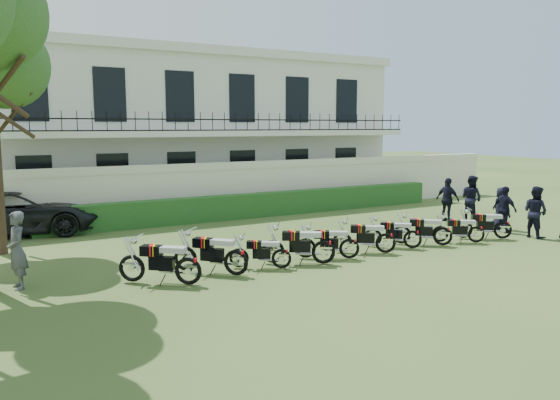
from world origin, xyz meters
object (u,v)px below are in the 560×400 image
(motorcycle_5, at_px, (386,238))
(motorcycle_8, at_px, (476,230))
(officer_5, at_px, (448,200))
(motorcycle_4, at_px, (349,244))
(officer_2, at_px, (505,210))
(officer_3, at_px, (501,208))
(officer_4, at_px, (471,199))
(motorcycle_3, at_px, (324,246))
(motorcycle_6, at_px, (413,235))
(motorcycle_2, at_px, (282,254))
(suv, at_px, (16,213))
(motorcycle_7, at_px, (443,232))
(officer_1, at_px, (535,212))
(motorcycle_9, at_px, (503,226))
(motorcycle_0, at_px, (188,264))
(inspector, at_px, (17,250))
(motorcycle_1, at_px, (236,256))

(motorcycle_5, height_order, motorcycle_8, motorcycle_5)
(officer_5, bearing_deg, motorcycle_4, 103.84)
(officer_2, height_order, officer_5, officer_5)
(officer_3, bearing_deg, officer_4, 0.32)
(motorcycle_3, height_order, motorcycle_6, motorcycle_3)
(motorcycle_4, bearing_deg, officer_5, -33.01)
(motorcycle_5, height_order, motorcycle_6, motorcycle_5)
(motorcycle_2, bearing_deg, suv, 67.27)
(motorcycle_4, xyz_separation_m, motorcycle_5, (1.37, 0.01, 0.02))
(motorcycle_2, xyz_separation_m, motorcycle_8, (7.19, -0.34, 0.00))
(motorcycle_2, bearing_deg, motorcycle_7, -57.25)
(motorcycle_4, distance_m, officer_3, 7.76)
(suv, relative_size, officer_1, 3.17)
(motorcycle_2, bearing_deg, motorcycle_8, -58.80)
(motorcycle_5, distance_m, officer_2, 5.95)
(motorcycle_6, height_order, motorcycle_9, motorcycle_9)
(motorcycle_0, height_order, motorcycle_9, motorcycle_0)
(motorcycle_5, relative_size, inspector, 0.86)
(motorcycle_2, height_order, motorcycle_5, motorcycle_5)
(motorcycle_3, bearing_deg, motorcycle_2, 115.96)
(motorcycle_2, relative_size, officer_4, 0.77)
(officer_4, bearing_deg, motorcycle_8, 131.40)
(motorcycle_5, height_order, suv, suv)
(motorcycle_4, distance_m, motorcycle_5, 1.37)
(motorcycle_0, height_order, motorcycle_4, motorcycle_0)
(motorcycle_4, bearing_deg, officer_2, -52.82)
(officer_2, bearing_deg, motorcycle_3, 94.80)
(officer_2, xyz_separation_m, officer_4, (0.78, 2.19, 0.09))
(motorcycle_7, bearing_deg, inspector, 123.97)
(motorcycle_2, xyz_separation_m, officer_2, (9.53, 0.43, 0.42))
(motorcycle_6, bearing_deg, officer_1, -53.03)
(motorcycle_5, distance_m, officer_4, 7.22)
(motorcycle_1, bearing_deg, officer_4, -30.04)
(motorcycle_0, height_order, officer_2, officer_2)
(motorcycle_2, xyz_separation_m, motorcycle_6, (4.77, 0.07, 0.03))
(motorcycle_8, bearing_deg, inspector, 117.13)
(motorcycle_2, relative_size, motorcycle_6, 1.07)
(motorcycle_9, distance_m, suv, 16.95)
(inspector, xyz_separation_m, officer_4, (16.60, 1.06, 0.01))
(officer_3, bearing_deg, motorcycle_7, 116.55)
(motorcycle_7, height_order, inspector, inspector)
(motorcycle_3, bearing_deg, motorcycle_4, -49.01)
(motorcycle_4, bearing_deg, officer_4, -38.23)
(motorcycle_6, bearing_deg, motorcycle_7, -53.78)
(motorcycle_0, distance_m, officer_2, 12.27)
(motorcycle_9, distance_m, officer_4, 3.54)
(suv, bearing_deg, officer_4, -102.03)
(motorcycle_2, height_order, suv, suv)
(motorcycle_2, bearing_deg, motorcycle_9, -58.60)
(motorcycle_5, bearing_deg, inspector, 117.52)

